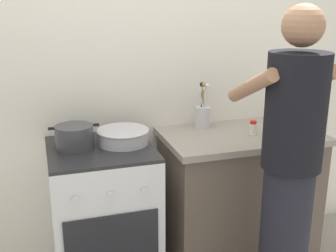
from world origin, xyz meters
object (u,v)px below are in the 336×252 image
Objects in this scene: spice_bottle at (253,128)px; person at (289,174)px; utensil_crock at (203,113)px; stove_range at (104,217)px; mixing_bowl at (123,136)px; pot at (75,137)px.

person reaches higher than spice_bottle.
utensil_crock is at bearing 135.33° from spice_bottle.
spice_bottle is at bearing 81.92° from person.
stove_range is 2.89× the size of mixing_bowl.
person is (0.17, -0.77, -0.14)m from utensil_crock.
utensil_crock reaches higher than pot.
utensil_crock is (0.85, 0.17, 0.03)m from pot.
pot reaches higher than mixing_bowl.
person reaches higher than utensil_crock.
person reaches higher than stove_range.
person reaches higher than pot.
pot is at bearing 149.41° from person.
stove_range is 0.92m from utensil_crock.
mixing_bowl is at bearing 140.46° from person.
pot is 0.28m from mixing_bowl.
mixing_bowl is 0.96m from person.
stove_range is 10.04× the size of spice_bottle.
mixing_bowl is at bearing 174.57° from spice_bottle.
utensil_crock is 3.42× the size of spice_bottle.
pot is 0.91× the size of mixing_bowl.
mixing_bowl is at bearing 1.48° from pot.
mixing_bowl is (0.28, 0.01, -0.02)m from pot.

